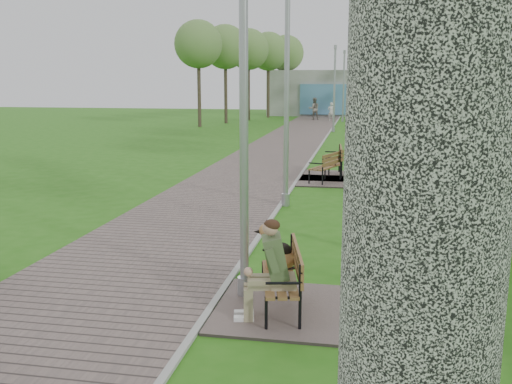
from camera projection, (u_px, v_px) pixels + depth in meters
walkway at (270, 156)px, 23.70m from camera, size 3.50×67.00×0.04m
kerb at (313, 157)px, 23.38m from camera, size 0.10×67.00×0.05m
building_north at (325, 93)px, 51.70m from camera, size 10.00×5.20×4.00m
bench_main at (276, 280)px, 7.81m from camera, size 1.83×2.03×1.59m
bench_second at (326, 175)px, 17.86m from camera, size 1.90×2.11×1.17m
bench_third at (332, 170)px, 18.80m from camera, size 2.05×2.28×1.26m
lamp_post_near at (244, 127)px, 7.91m from camera, size 0.21×0.21×5.36m
lamp_post_second at (287, 105)px, 13.99m from camera, size 0.21×0.21×5.46m
lamp_post_third at (334, 92)px, 34.62m from camera, size 0.20×0.20×5.21m
lamp_post_far at (344, 89)px, 43.11m from camera, size 0.21×0.21×5.34m
pedestrian_near at (331, 112)px, 44.12m from camera, size 0.56×0.39×1.45m
pedestrian_far at (314, 109)px, 45.42m from camera, size 1.03×0.91×1.77m
birch_distant_b at (411, 35)px, 41.75m from camera, size 2.54×2.54×8.12m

